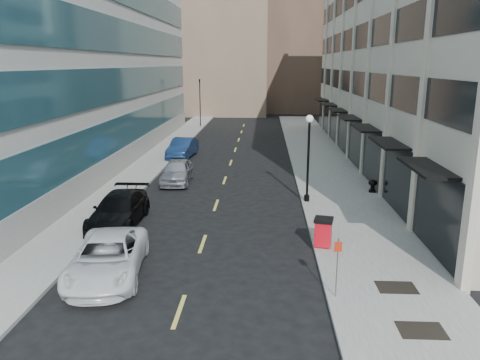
# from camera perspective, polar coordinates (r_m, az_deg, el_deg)

# --- Properties ---
(ground) EXTENTS (160.00, 160.00, 0.00)m
(ground) POSITION_cam_1_polar(r_m,az_deg,el_deg) (14.62, -8.89, -19.41)
(ground) COLOR black
(ground) RESTS_ON ground
(sidewalk_right) EXTENTS (5.00, 80.00, 0.15)m
(sidewalk_right) POSITION_cam_1_polar(r_m,az_deg,el_deg) (33.22, 11.12, -0.06)
(sidewalk_right) COLOR gray
(sidewalk_right) RESTS_ON ground
(sidewalk_left) EXTENTS (3.00, 80.00, 0.15)m
(sidewalk_left) POSITION_cam_1_polar(r_m,az_deg,el_deg) (34.16, -12.81, 0.24)
(sidewalk_left) COLOR gray
(sidewalk_left) RESTS_ON ground
(building_right) EXTENTS (15.30, 46.50, 18.25)m
(building_right) POSITION_cam_1_polar(r_m,az_deg,el_deg) (41.41, 23.80, 14.25)
(building_right) COLOR beige
(building_right) RESTS_ON ground
(building_left) EXTENTS (16.14, 46.00, 20.00)m
(building_left) POSITION_cam_1_polar(r_m,az_deg,el_deg) (43.22, -23.56, 15.54)
(building_left) COLOR beige
(building_left) RESTS_ON ground
(skyline_tan_near) EXTENTS (14.00, 18.00, 28.00)m
(skyline_tan_near) POSITION_cam_1_polar(r_m,az_deg,el_deg) (80.42, -1.92, 18.30)
(skyline_tan_near) COLOR #816754
(skyline_tan_near) RESTS_ON ground
(skyline_brown) EXTENTS (12.00, 16.00, 34.00)m
(skyline_brown) POSITION_cam_1_polar(r_m,az_deg,el_deg) (84.55, 6.97, 20.05)
(skyline_brown) COLOR brown
(skyline_brown) RESTS_ON ground
(skyline_tan_far) EXTENTS (12.00, 14.00, 22.00)m
(skyline_tan_far) POSITION_cam_1_polar(r_m,az_deg,el_deg) (91.50, -7.85, 15.79)
(skyline_tan_far) COLOR #816754
(skyline_tan_far) RESTS_ON ground
(skyline_stone) EXTENTS (10.00, 14.00, 20.00)m
(skyline_stone) POSITION_cam_1_polar(r_m,az_deg,el_deg) (79.41, 14.58, 15.04)
(skyline_stone) COLOR beige
(skyline_stone) RESTS_ON ground
(grate_mid) EXTENTS (1.40, 1.00, 0.01)m
(grate_mid) POSITION_cam_1_polar(r_m,az_deg,el_deg) (15.87, 21.25, -16.71)
(grate_mid) COLOR black
(grate_mid) RESTS_ON sidewalk_right
(grate_far) EXTENTS (1.40, 1.00, 0.01)m
(grate_far) POSITION_cam_1_polar(r_m,az_deg,el_deg) (18.22, 18.53, -12.31)
(grate_far) COLOR black
(grate_far) RESTS_ON sidewalk_right
(road_centerline) EXTENTS (0.15, 68.20, 0.01)m
(road_centerline) POSITION_cam_1_polar(r_m,az_deg,el_deg) (30.12, -2.36, -1.39)
(road_centerline) COLOR #D8CC4C
(road_centerline) RESTS_ON ground
(traffic_signal) EXTENTS (0.66, 0.66, 6.98)m
(traffic_signal) POSITION_cam_1_polar(r_m,az_deg,el_deg) (60.52, -4.94, 11.82)
(traffic_signal) COLOR black
(traffic_signal) RESTS_ON ground
(car_white_van) EXTENTS (3.29, 5.90, 1.56)m
(car_white_van) POSITION_cam_1_polar(r_m,az_deg,el_deg) (18.87, -15.86, -9.07)
(car_white_van) COLOR white
(car_white_van) RESTS_ON ground
(car_black_pickup) EXTENTS (2.25, 5.50, 1.59)m
(car_black_pickup) POSITION_cam_1_polar(r_m,az_deg,el_deg) (24.54, -14.54, -3.53)
(car_black_pickup) COLOR black
(car_black_pickup) RESTS_ON ground
(car_silver_sedan) EXTENTS (2.08, 4.81, 1.61)m
(car_silver_sedan) POSITION_cam_1_polar(r_m,az_deg,el_deg) (32.37, -7.68, 1.05)
(car_silver_sedan) COLOR #9FA1A8
(car_silver_sedan) RESTS_ON ground
(car_blue_sedan) EXTENTS (2.21, 5.19, 1.67)m
(car_blue_sedan) POSITION_cam_1_polar(r_m,az_deg,el_deg) (41.17, -7.01, 3.89)
(car_blue_sedan) COLOR navy
(car_blue_sedan) RESTS_ON ground
(trash_bin) EXTENTS (0.96, 0.98, 1.30)m
(trash_bin) POSITION_cam_1_polar(r_m,az_deg,el_deg) (20.98, 10.11, -6.16)
(trash_bin) COLOR red
(trash_bin) RESTS_ON sidewalk_right
(lamppost) EXTENTS (0.43, 0.43, 5.17)m
(lamppost) POSITION_cam_1_polar(r_m,az_deg,el_deg) (27.11, 8.35, 3.63)
(lamppost) COLOR black
(lamppost) RESTS_ON sidewalk_right
(sign_post) EXTENTS (0.26, 0.07, 2.17)m
(sign_post) POSITION_cam_1_polar(r_m,az_deg,el_deg) (16.43, 11.81, -9.38)
(sign_post) COLOR slate
(sign_post) RESTS_ON sidewalk_right
(urn_planter) EXTENTS (0.57, 0.57, 0.79)m
(urn_planter) POSITION_cam_1_polar(r_m,az_deg,el_deg) (30.49, 15.88, -0.53)
(urn_planter) COLOR black
(urn_planter) RESTS_ON sidewalk_right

